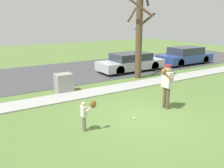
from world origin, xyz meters
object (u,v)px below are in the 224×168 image
Objects in this scene: utility_cabinet at (64,83)px; person_child at (87,111)px; street_tree_near at (139,32)px; parked_sedan_silver at (131,62)px; person_adult at (167,82)px; baseball at (134,118)px; parked_wagon_blue at (185,56)px.

person_child is at bearing -101.36° from utility_cabinet.
utility_cabinet is at bearing -175.11° from street_tree_near.
person_child is at bearing -134.78° from parked_sedan_silver.
person_adult is 3.54m from person_child.
parked_wagon_blue reaches higher than baseball.
person_adult is 0.35× the size of street_tree_near.
parked_wagon_blue is at bearing 15.31° from street_tree_near.
parked_sedan_silver is at bearing 21.26° from utility_cabinet.
street_tree_near is (2.23, 4.65, 1.61)m from person_adult.
parked_sedan_silver reaches higher than baseball.
street_tree_near is 1.13× the size of parked_wagon_blue.
person_child reaches higher than utility_cabinet.
baseball is at bearing -128.95° from street_tree_near.
street_tree_near is 6.47m from parked_wagon_blue.
person_adult is 7.08m from parked_sedan_silver.
person_child is 0.23× the size of parked_wagon_blue.
parked_sedan_silver is at bearing 54.84° from baseball.
person_adult is at bearing 6.23° from baseball.
parked_wagon_blue is (9.83, 6.46, 0.62)m from baseball.
person_adult reaches higher than baseball.
parked_sedan_silver is at bearing 67.29° from street_tree_near.
baseball is 6.77m from street_tree_near.
parked_wagon_blue is at bearing 27.35° from person_child.
person_child is at bearing -151.29° from parked_wagon_blue.
utility_cabinet is at bearing 102.15° from baseball.
person_adult is 23.80× the size of baseball.
utility_cabinet is 6.01m from parked_sedan_silver.
person_adult reaches higher than parked_sedan_silver.
person_adult is 10.29m from parked_wagon_blue.
street_tree_near is 2.83m from parked_sedan_silver.
person_adult is 5.03m from utility_cabinet.
street_tree_near reaches higher than parked_wagon_blue.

